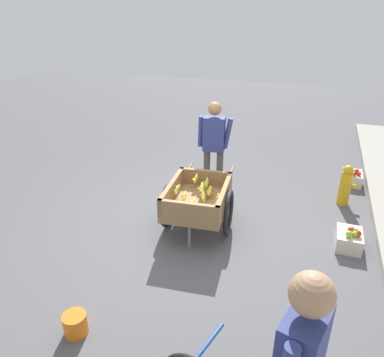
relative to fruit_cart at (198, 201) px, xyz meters
The scene contains 7 objects.
ground_plane 0.48m from the fruit_cart, 115.82° to the right, with size 24.00×24.00×0.00m, color #56565B.
fruit_cart is the anchor object (origin of this frame).
vendor_person 1.25m from the fruit_cart, behind, with size 0.23×0.56×1.57m.
fire_hydrant 2.48m from the fruit_cart, 126.82° to the left, with size 0.25×0.25×0.67m.
plastic_bucket 2.25m from the fruit_cart, 12.92° to the right, with size 0.23×0.23×0.22m, color orange.
apple_crate 3.18m from the fruit_cart, 137.38° to the left, with size 0.44×0.32×0.31m.
mixed_fruit_crate 2.07m from the fruit_cart, 96.63° to the left, with size 0.44×0.32×0.31m.
Camera 1 is at (4.27, 1.59, 2.84)m, focal length 33.72 mm.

